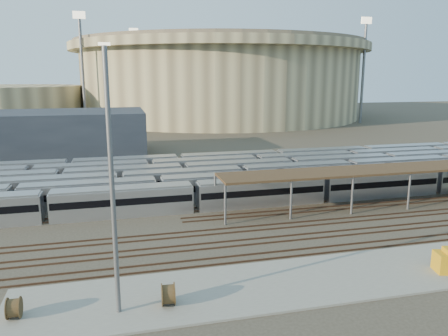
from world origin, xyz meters
TOP-DOWN VIEW (x-y plane):
  - ground at (0.00, 0.00)m, footprint 420.00×420.00m
  - apron at (-5.00, -15.00)m, footprint 50.00×9.00m
  - subway_trains at (5.42, 18.50)m, footprint 122.68×23.90m
  - inspection_shed at (22.00, 4.00)m, footprint 60.30×6.00m
  - empty_tracks at (0.00, -5.00)m, footprint 170.00×9.62m
  - stadium at (25.00, 140.00)m, footprint 124.00×124.00m
  - secondary_arena at (-60.00, 130.00)m, footprint 56.00×56.00m
  - service_building at (-35.00, 55.00)m, footprint 42.00×20.00m
  - floodlight_0 at (-30.00, 110.00)m, footprint 4.00×1.00m
  - floodlight_2 at (70.00, 100.00)m, footprint 4.00×1.00m
  - floodlight_3 at (-10.00, 160.00)m, footprint 4.00×1.00m
  - cable_reel_west at (-17.12, -16.34)m, footprint 1.12×1.86m
  - cable_reel_east at (-28.50, -15.45)m, footprint 0.90×1.62m
  - yard_light_pole at (-20.94, -16.43)m, footprint 0.80×0.36m

SIDE VIEW (x-z plane):
  - ground at x=0.00m, z-range 0.00..0.00m
  - empty_tracks at x=0.00m, z-range 0.00..0.18m
  - apron at x=-5.00m, z-range 0.00..0.20m
  - cable_reel_east at x=-28.50m, z-range 0.20..1.82m
  - cable_reel_west at x=-17.12m, z-range 0.20..1.99m
  - subway_trains at x=5.42m, z-range 0.00..3.60m
  - inspection_shed at x=22.00m, z-range 2.33..7.63m
  - service_building at x=-35.00m, z-range 0.00..10.00m
  - secondary_arena at x=-60.00m, z-range 0.00..14.00m
  - yard_light_pole at x=-20.94m, z-range 0.28..20.20m
  - stadium at x=25.00m, z-range 0.22..32.72m
  - floodlight_0 at x=-30.00m, z-range 1.45..39.85m
  - floodlight_2 at x=70.00m, z-range 1.45..39.85m
  - floodlight_3 at x=-10.00m, z-range 1.45..39.85m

